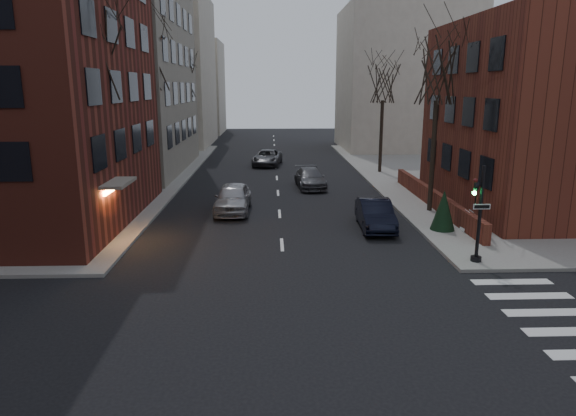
% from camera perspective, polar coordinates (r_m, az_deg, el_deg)
% --- Properties ---
extents(ground, '(160.00, 160.00, 0.00)m').
position_cam_1_polar(ground, '(13.13, 0.61, -20.02)').
color(ground, black).
rests_on(ground, ground).
extents(building_left_tan, '(18.00, 18.00, 28.00)m').
position_cam_1_polar(building_left_tan, '(48.36, -23.44, 20.39)').
color(building_left_tan, gray).
rests_on(building_left_tan, ground).
extents(building_right_brick, '(12.00, 14.00, 11.00)m').
position_cam_1_polar(building_right_brick, '(34.49, 27.95, 8.97)').
color(building_right_brick, maroon).
rests_on(building_right_brick, ground).
extents(low_wall_right, '(0.35, 16.00, 1.00)m').
position_cam_1_polar(low_wall_right, '(32.19, 15.81, 1.07)').
color(low_wall_right, maroon).
rests_on(low_wall_right, sidewalk_far_right).
extents(building_distant_la, '(14.00, 16.00, 18.00)m').
position_cam_1_polar(building_distant_la, '(67.55, -14.85, 14.44)').
color(building_distant_la, beige).
rests_on(building_distant_la, ground).
extents(building_distant_ra, '(14.00, 14.00, 16.00)m').
position_cam_1_polar(building_distant_ra, '(62.90, 12.66, 13.76)').
color(building_distant_ra, beige).
rests_on(building_distant_ra, ground).
extents(building_distant_lb, '(10.00, 12.00, 14.00)m').
position_cam_1_polar(building_distant_lb, '(83.89, -10.82, 12.98)').
color(building_distant_lb, beige).
rests_on(building_distant_lb, ground).
extents(traffic_signal, '(0.76, 0.44, 4.00)m').
position_cam_1_polar(traffic_signal, '(22.30, 20.35, -1.27)').
color(traffic_signal, black).
rests_on(traffic_signal, sidewalk_far_right).
extents(tree_left_a, '(4.18, 4.18, 10.26)m').
position_cam_1_polar(tree_left_a, '(26.32, -21.11, 15.22)').
color(tree_left_a, '#2D231C').
rests_on(tree_left_a, sidewalk_far_left).
extents(tree_left_b, '(4.40, 4.40, 10.80)m').
position_cam_1_polar(tree_left_b, '(37.91, -15.17, 15.47)').
color(tree_left_b, '#2D231C').
rests_on(tree_left_b, sidewalk_far_left).
extents(tree_left_c, '(3.96, 3.96, 9.72)m').
position_cam_1_polar(tree_left_c, '(51.63, -11.57, 14.00)').
color(tree_left_c, '#2D231C').
rests_on(tree_left_c, sidewalk_far_left).
extents(tree_right_a, '(3.96, 3.96, 9.72)m').
position_cam_1_polar(tree_right_a, '(30.42, 16.36, 14.36)').
color(tree_right_a, '#2D231C').
rests_on(tree_right_a, sidewalk_far_right).
extents(tree_right_b, '(3.74, 3.74, 9.18)m').
position_cam_1_polar(tree_right_b, '(43.95, 10.55, 13.62)').
color(tree_right_b, '#2D231C').
rests_on(tree_right_b, sidewalk_far_right).
extents(streetlamp_near, '(0.36, 0.36, 6.28)m').
position_cam_1_polar(streetlamp_near, '(33.97, -15.21, 7.86)').
color(streetlamp_near, black).
rests_on(streetlamp_near, sidewalk_far_left).
extents(streetlamp_far, '(0.36, 0.36, 6.28)m').
position_cam_1_polar(streetlamp_far, '(53.59, -10.39, 9.96)').
color(streetlamp_far, black).
rests_on(streetlamp_far, sidewalk_far_left).
extents(parked_sedan, '(1.77, 4.64, 1.51)m').
position_cam_1_polar(parked_sedan, '(26.98, 9.66, -0.70)').
color(parked_sedan, black).
rests_on(parked_sedan, ground).
extents(car_lane_silver, '(2.12, 4.99, 1.68)m').
position_cam_1_polar(car_lane_silver, '(30.27, -6.15, 1.11)').
color(car_lane_silver, '#98979C').
rests_on(car_lane_silver, ground).
extents(car_lane_gray, '(2.27, 4.92, 1.39)m').
position_cam_1_polar(car_lane_gray, '(37.49, 2.48, 3.32)').
color(car_lane_gray, '#46464B').
rests_on(car_lane_gray, ground).
extents(car_lane_far, '(3.06, 5.46, 1.44)m').
position_cam_1_polar(car_lane_far, '(48.35, -2.32, 5.62)').
color(car_lane_far, '#46474C').
rests_on(car_lane_far, ground).
extents(sandwich_board, '(0.47, 0.65, 1.03)m').
position_cam_1_polar(sandwich_board, '(27.28, 19.43, -1.32)').
color(sandwich_board, silver).
rests_on(sandwich_board, sidewalk_far_right).
extents(evergreen_shrub, '(1.37, 1.37, 2.03)m').
position_cam_1_polar(evergreen_shrub, '(26.94, 16.89, -0.21)').
color(evergreen_shrub, black).
rests_on(evergreen_shrub, sidewalk_far_right).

